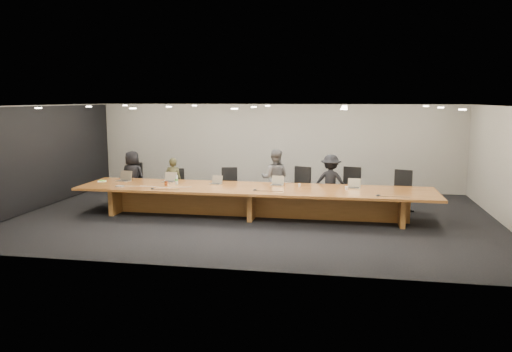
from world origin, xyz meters
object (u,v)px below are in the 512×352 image
at_px(laptop_e, 354,183).
at_px(mic_right, 378,195).
at_px(laptop_b, 169,177).
at_px(mic_left, 153,188).
at_px(person_c, 275,178).
at_px(av_box, 120,186).
at_px(chair_left, 176,186).
at_px(chair_mid_left, 230,186).
at_px(amber_mug, 166,183).
at_px(chair_far_right, 401,191).
at_px(paper_cup_near, 299,185).
at_px(chair_far_left, 131,182).
at_px(laptop_d, 277,181).
at_px(chair_mid_right, 299,187).
at_px(person_b, 173,181).
at_px(laptop_a, 123,176).
at_px(mic_center, 255,190).
at_px(conference_table, 254,196).
at_px(person_a, 133,177).
at_px(person_d, 331,182).
at_px(paper_cup_far, 346,188).
at_px(laptop_c, 216,180).
at_px(water_bottle, 177,180).
at_px(chair_right, 350,188).

xyz_separation_m(laptop_e, mic_right, (0.54, -0.91, -0.11)).
xyz_separation_m(laptop_b, mic_left, (-0.05, -1.05, -0.12)).
distance_m(person_c, av_box, 4.14).
xyz_separation_m(chair_left, laptop_e, (5.01, -0.98, 0.38)).
bearing_deg(chair_mid_left, amber_mug, -149.88).
xyz_separation_m(chair_far_right, paper_cup_near, (-2.62, -0.94, 0.23)).
xyz_separation_m(chair_mid_left, laptop_e, (3.41, -0.91, 0.34)).
distance_m(chair_far_left, mic_left, 2.42).
bearing_deg(mic_left, chair_far_left, 126.54).
bearing_deg(chair_far_left, paper_cup_near, -2.03).
relative_size(laptop_d, mic_left, 3.06).
bearing_deg(chair_mid_right, paper_cup_near, -65.81).
bearing_deg(chair_mid_left, av_box, -158.80).
xyz_separation_m(person_b, paper_cup_near, (3.67, -0.83, 0.13)).
bearing_deg(av_box, paper_cup_near, 14.58).
xyz_separation_m(chair_far_right, laptop_a, (-7.41, -0.94, 0.34)).
bearing_deg(mic_center, paper_cup_near, 34.80).
bearing_deg(person_b, conference_table, 149.48).
xyz_separation_m(person_a, av_box, (0.37, -1.63, 0.02)).
xyz_separation_m(person_b, mic_right, (5.58, -1.74, 0.11)).
xyz_separation_m(person_d, laptop_d, (-1.36, -0.83, 0.13)).
bearing_deg(chair_mid_left, laptop_b, -165.14).
bearing_deg(mic_right, paper_cup_far, 138.58).
distance_m(chair_left, paper_cup_near, 3.78).
bearing_deg(laptop_c, person_d, 29.87).
height_order(chair_left, chair_far_right, chair_far_right).
height_order(chair_left, laptop_b, laptop_b).
relative_size(chair_mid_left, person_a, 0.72).
distance_m(person_c, laptop_a, 4.14).
relative_size(person_c, mic_right, 11.71).
bearing_deg(laptop_a, person_a, 107.97).
bearing_deg(chair_left, person_c, -9.74).
relative_size(person_c, laptop_b, 4.71).
xyz_separation_m(laptop_b, laptop_d, (2.93, -0.01, -0.01)).
bearing_deg(mic_left, laptop_a, 141.75).
bearing_deg(person_c, person_a, -0.35).
xyz_separation_m(person_d, laptop_c, (-2.97, -0.92, 0.12)).
height_order(chair_mid_right, paper_cup_near, chair_mid_right).
distance_m(chair_far_left, amber_mug, 2.14).
xyz_separation_m(chair_mid_right, laptop_d, (-0.51, -0.81, 0.30)).
bearing_deg(paper_cup_far, laptop_c, 175.62).
xyz_separation_m(person_c, mic_center, (-0.26, -1.63, -0.04)).
bearing_deg(conference_table, laptop_c, 163.23).
xyz_separation_m(mic_left, mic_center, (2.55, 0.25, 0.00)).
bearing_deg(laptop_c, person_b, 162.89).
xyz_separation_m(conference_table, mic_right, (3.03, -0.57, 0.25)).
bearing_deg(water_bottle, paper_cup_far, -1.02).
bearing_deg(laptop_b, laptop_e, 3.94).
height_order(conference_table, mic_left, mic_left).
xyz_separation_m(chair_right, laptop_e, (0.09, -1.00, 0.30)).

